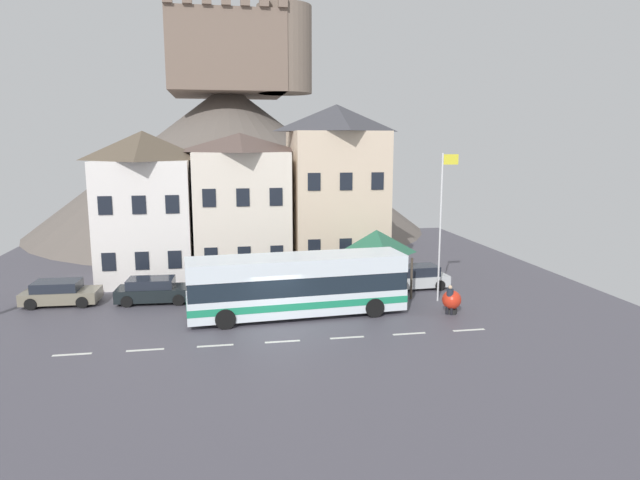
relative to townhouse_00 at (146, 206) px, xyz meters
name	(u,v)px	position (x,y,z in m)	size (l,w,h in m)	color
ground_plane	(280,333)	(7.37, -11.99, -4.84)	(40.00, 60.00, 0.07)	#4D4A54
townhouse_00	(146,206)	(0.00, 0.00, 0.00)	(5.76, 6.05, 9.63)	white
townhouse_01	(241,205)	(6.12, 0.32, -0.05)	(6.09, 6.69, 9.52)	silver
townhouse_02	(336,190)	(12.58, 0.04, 0.89)	(6.12, 6.13, 11.41)	beige
hilltop_castle	(230,153)	(5.81, 21.69, 3.06)	(39.73, 39.73, 21.93)	#625952
transit_bus	(297,286)	(8.55, -9.54, -3.22)	(11.40, 3.44, 3.16)	white
bus_shelter	(376,242)	(13.80, -5.89, -1.73)	(3.60, 3.60, 3.82)	#473D33
parked_car_00	(154,290)	(0.94, -5.70, -4.13)	(4.28, 2.10, 1.39)	black
parked_car_01	(60,293)	(-4.15, -5.23, -4.16)	(4.08, 2.14, 1.34)	#77705D
parked_car_02	(415,277)	(16.45, -5.32, -4.12)	(4.20, 2.08, 1.42)	silver
pedestrian_00	(450,299)	(16.42, -10.79, -3.95)	(0.36, 0.36, 1.58)	black
pedestrian_01	(354,288)	(12.06, -7.58, -4.00)	(0.32, 0.35, 1.51)	#38332D
pedestrian_02	(369,285)	(12.97, -7.53, -3.88)	(0.35, 0.35, 1.57)	#38332D
public_bench	(353,276)	(12.95, -3.48, -4.35)	(1.40, 0.48, 0.87)	brown
flagpole	(442,218)	(16.86, -8.24, -0.06)	(0.95, 0.10, 8.33)	silver
harbour_buoy	(452,301)	(16.60, -10.62, -4.12)	(1.00, 1.00, 1.25)	black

